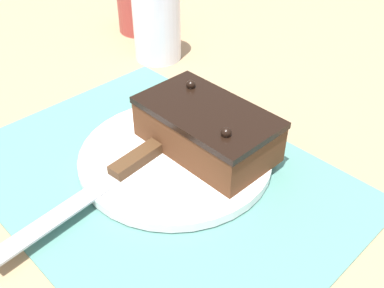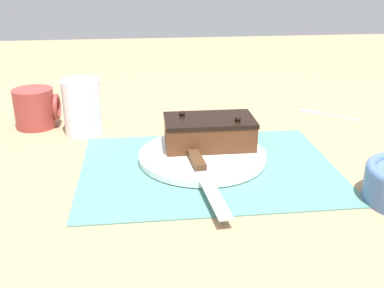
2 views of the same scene
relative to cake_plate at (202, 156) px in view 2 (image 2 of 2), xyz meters
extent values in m
plane|color=#9E7F5B|center=(0.01, -0.04, -0.01)|extent=(3.00, 3.00, 0.00)
cube|color=slate|center=(0.01, -0.04, -0.01)|extent=(0.46, 0.34, 0.00)
cylinder|color=white|center=(0.00, 0.00, 0.00)|extent=(0.24, 0.24, 0.01)
cube|color=#512D19|center=(0.02, 0.04, 0.03)|extent=(0.17, 0.10, 0.05)
cube|color=black|center=(0.02, 0.04, 0.06)|extent=(0.17, 0.10, 0.01)
sphere|color=black|center=(-0.03, 0.06, 0.07)|extent=(0.01, 0.01, 0.01)
sphere|color=black|center=(0.07, 0.01, 0.07)|extent=(0.01, 0.01, 0.01)
cube|color=#472D19|center=(-0.02, -0.05, 0.01)|extent=(0.03, 0.08, 0.01)
cube|color=#B7BABF|center=(-0.01, -0.16, 0.01)|extent=(0.04, 0.16, 0.00)
cylinder|color=white|center=(-0.24, 0.18, 0.05)|extent=(0.08, 0.08, 0.12)
cylinder|color=#993833|center=(-0.35, 0.23, 0.03)|extent=(0.09, 0.09, 0.09)
torus|color=#993833|center=(-0.30, 0.23, 0.04)|extent=(0.01, 0.06, 0.06)
cube|color=#B7BABF|center=(0.36, 0.21, -0.01)|extent=(0.09, 0.08, 0.01)
cube|color=#B7BABF|center=(0.30, 0.26, -0.01)|extent=(0.05, 0.05, 0.01)
camera|label=1|loc=(0.33, -0.29, 0.35)|focal=42.00mm
camera|label=2|loc=(-0.11, -0.77, 0.34)|focal=42.00mm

